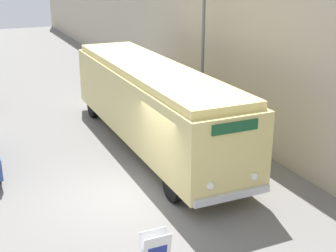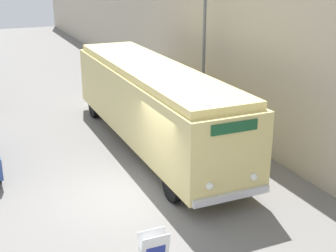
{
  "view_description": "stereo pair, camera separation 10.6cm",
  "coord_description": "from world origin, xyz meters",
  "views": [
    {
      "loc": [
        -3.91,
        -11.74,
        6.52
      ],
      "look_at": [
        1.66,
        0.65,
        1.76
      ],
      "focal_mm": 50.0,
      "sensor_mm": 36.0,
      "label": 1
    },
    {
      "loc": [
        -3.81,
        -11.78,
        6.52
      ],
      "look_at": [
        1.66,
        0.65,
        1.76
      ],
      "focal_mm": 50.0,
      "sensor_mm": 36.0,
      "label": 2
    }
  ],
  "objects": [
    {
      "name": "building_wall_right",
      "position": [
        5.76,
        10.0,
        3.05
      ],
      "size": [
        0.3,
        60.0,
        6.09
      ],
      "color": "#B2A893",
      "rests_on": "ground_plane"
    },
    {
      "name": "vintage_bus",
      "position": [
        2.26,
        3.46,
        1.73
      ],
      "size": [
        2.46,
        11.43,
        3.04
      ],
      "color": "black",
      "rests_on": "ground_plane"
    },
    {
      "name": "ground_plane",
      "position": [
        0.0,
        0.0,
        0.0
      ],
      "size": [
        80.0,
        80.0,
        0.0
      ],
      "primitive_type": "plane",
      "color": "slate"
    },
    {
      "name": "sign_board",
      "position": [
        -0.52,
        -3.53,
        0.45
      ],
      "size": [
        0.65,
        0.35,
        0.93
      ],
      "color": "gray",
      "rests_on": "ground_plane"
    },
    {
      "name": "streetlamp",
      "position": [
        4.93,
        4.54,
        4.6
      ],
      "size": [
        0.36,
        0.36,
        7.21
      ],
      "color": "#595E60",
      "rests_on": "ground_plane"
    }
  ]
}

